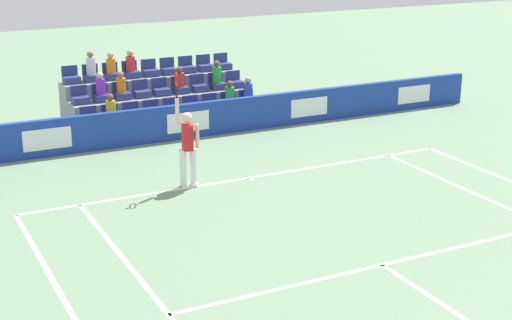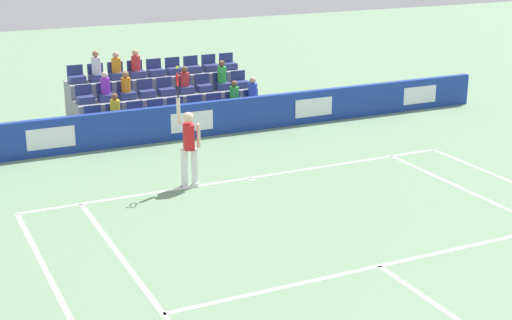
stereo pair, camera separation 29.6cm
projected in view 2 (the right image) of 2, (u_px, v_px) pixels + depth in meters
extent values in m
cube|color=white|center=(250.00, 178.00, 18.83)|extent=(10.97, 0.10, 0.01)
cube|color=white|center=(379.00, 266.00, 14.10)|extent=(8.23, 0.10, 0.01)
cube|color=white|center=(252.00, 179.00, 18.74)|extent=(0.10, 0.20, 0.01)
cube|color=#193899|center=(191.00, 121.00, 22.09)|extent=(19.73, 0.20, 0.99)
cube|color=white|center=(420.00, 95.00, 25.25)|extent=(1.26, 0.01, 0.56)
cube|color=white|center=(314.00, 107.00, 23.62)|extent=(1.26, 0.01, 0.56)
cube|color=white|center=(192.00, 122.00, 22.00)|extent=(1.26, 0.01, 0.56)
cube|color=white|center=(51.00, 138.00, 20.37)|extent=(1.26, 0.01, 0.56)
cylinder|color=white|center=(195.00, 167.00, 18.18)|extent=(0.16, 0.16, 0.90)
cylinder|color=white|center=(184.00, 168.00, 18.12)|extent=(0.16, 0.16, 0.90)
cube|color=white|center=(195.00, 184.00, 18.30)|extent=(0.17, 0.28, 0.08)
cube|color=white|center=(185.00, 185.00, 18.25)|extent=(0.17, 0.28, 0.08)
cube|color=red|center=(189.00, 137.00, 17.92)|extent=(0.29, 0.40, 0.60)
sphere|color=beige|center=(188.00, 117.00, 17.79)|extent=(0.24, 0.24, 0.24)
cylinder|color=beige|center=(178.00, 111.00, 17.69)|extent=(0.09, 0.09, 0.62)
cylinder|color=beige|center=(199.00, 136.00, 17.92)|extent=(0.09, 0.09, 0.56)
cylinder|color=black|center=(178.00, 92.00, 17.56)|extent=(0.04, 0.04, 0.28)
torus|color=red|center=(177.00, 80.00, 17.47)|extent=(0.10, 0.31, 0.31)
sphere|color=#D1E533|center=(177.00, 67.00, 17.39)|extent=(0.07, 0.07, 0.07)
cube|color=gray|center=(178.00, 122.00, 23.11)|extent=(5.58, 0.95, 0.42)
cube|color=navy|center=(253.00, 103.00, 24.03)|extent=(0.48, 0.44, 0.20)
cube|color=navy|center=(251.00, 94.00, 24.13)|extent=(0.48, 0.04, 0.30)
cube|color=navy|center=(235.00, 105.00, 23.78)|extent=(0.48, 0.44, 0.20)
cube|color=navy|center=(232.00, 96.00, 23.88)|extent=(0.48, 0.04, 0.30)
cube|color=navy|center=(216.00, 107.00, 23.52)|extent=(0.48, 0.44, 0.20)
cube|color=navy|center=(214.00, 98.00, 23.62)|extent=(0.48, 0.04, 0.30)
cube|color=navy|center=(197.00, 109.00, 23.27)|extent=(0.48, 0.44, 0.20)
cube|color=navy|center=(195.00, 100.00, 23.36)|extent=(0.48, 0.04, 0.30)
cube|color=navy|center=(178.00, 112.00, 23.01)|extent=(0.48, 0.44, 0.20)
cube|color=navy|center=(175.00, 102.00, 23.11)|extent=(0.48, 0.04, 0.30)
cube|color=navy|center=(158.00, 114.00, 22.76)|extent=(0.48, 0.44, 0.20)
cube|color=navy|center=(155.00, 104.00, 22.85)|extent=(0.48, 0.04, 0.30)
cube|color=navy|center=(137.00, 116.00, 22.50)|extent=(0.48, 0.44, 0.20)
cube|color=navy|center=(135.00, 106.00, 22.60)|extent=(0.48, 0.04, 0.30)
cube|color=navy|center=(116.00, 118.00, 22.25)|extent=(0.48, 0.44, 0.20)
cube|color=navy|center=(114.00, 108.00, 22.34)|extent=(0.48, 0.04, 0.30)
cube|color=navy|center=(95.00, 121.00, 21.99)|extent=(0.48, 0.44, 0.20)
cube|color=navy|center=(92.00, 111.00, 22.09)|extent=(0.48, 0.04, 0.30)
cube|color=gray|center=(167.00, 108.00, 23.86)|extent=(5.58, 0.95, 0.84)
cube|color=navy|center=(241.00, 84.00, 24.72)|extent=(0.48, 0.44, 0.20)
cube|color=navy|center=(238.00, 75.00, 24.82)|extent=(0.48, 0.04, 0.30)
cube|color=navy|center=(223.00, 86.00, 24.47)|extent=(0.48, 0.44, 0.20)
cube|color=navy|center=(220.00, 77.00, 24.57)|extent=(0.48, 0.04, 0.30)
cube|color=navy|center=(204.00, 88.00, 24.21)|extent=(0.48, 0.44, 0.20)
cube|color=navy|center=(202.00, 79.00, 24.31)|extent=(0.48, 0.04, 0.30)
cube|color=navy|center=(186.00, 90.00, 23.96)|extent=(0.48, 0.44, 0.20)
cube|color=navy|center=(183.00, 80.00, 24.06)|extent=(0.48, 0.04, 0.30)
cube|color=navy|center=(166.00, 91.00, 23.70)|extent=(0.48, 0.44, 0.20)
cube|color=navy|center=(164.00, 82.00, 23.80)|extent=(0.48, 0.04, 0.30)
cube|color=navy|center=(147.00, 93.00, 23.45)|extent=(0.48, 0.44, 0.20)
cube|color=navy|center=(144.00, 84.00, 23.54)|extent=(0.48, 0.04, 0.30)
cube|color=navy|center=(127.00, 95.00, 23.19)|extent=(0.48, 0.44, 0.20)
cube|color=navy|center=(125.00, 86.00, 23.29)|extent=(0.48, 0.04, 0.30)
cube|color=navy|center=(106.00, 97.00, 22.94)|extent=(0.48, 0.44, 0.20)
cube|color=navy|center=(104.00, 88.00, 23.03)|extent=(0.48, 0.04, 0.30)
cube|color=navy|center=(86.00, 99.00, 22.68)|extent=(0.48, 0.44, 0.20)
cube|color=navy|center=(83.00, 90.00, 22.78)|extent=(0.48, 0.04, 0.30)
cube|color=gray|center=(157.00, 95.00, 24.61)|extent=(5.58, 0.95, 1.26)
cube|color=navy|center=(228.00, 66.00, 25.42)|extent=(0.48, 0.44, 0.20)
cube|color=navy|center=(226.00, 57.00, 25.51)|extent=(0.48, 0.04, 0.30)
cube|color=navy|center=(211.00, 68.00, 25.16)|extent=(0.48, 0.44, 0.20)
cube|color=navy|center=(208.00, 59.00, 25.26)|extent=(0.48, 0.04, 0.30)
cube|color=navy|center=(193.00, 69.00, 24.90)|extent=(0.48, 0.44, 0.20)
cube|color=navy|center=(190.00, 60.00, 25.00)|extent=(0.48, 0.04, 0.30)
cube|color=navy|center=(175.00, 71.00, 24.65)|extent=(0.48, 0.44, 0.20)
cube|color=navy|center=(172.00, 62.00, 24.75)|extent=(0.48, 0.04, 0.30)
cube|color=navy|center=(156.00, 72.00, 24.39)|extent=(0.48, 0.44, 0.20)
cube|color=navy|center=(153.00, 63.00, 24.49)|extent=(0.48, 0.04, 0.30)
cube|color=navy|center=(137.00, 74.00, 24.14)|extent=(0.48, 0.44, 0.20)
cube|color=navy|center=(134.00, 65.00, 24.24)|extent=(0.48, 0.04, 0.30)
cube|color=navy|center=(117.00, 76.00, 23.88)|extent=(0.48, 0.44, 0.20)
cube|color=navy|center=(115.00, 67.00, 23.98)|extent=(0.48, 0.04, 0.30)
cube|color=navy|center=(97.00, 77.00, 23.63)|extent=(0.48, 0.44, 0.20)
cube|color=navy|center=(95.00, 68.00, 23.73)|extent=(0.48, 0.04, 0.30)
cube|color=navy|center=(77.00, 79.00, 23.37)|extent=(0.48, 0.44, 0.20)
cube|color=navy|center=(75.00, 70.00, 23.47)|extent=(0.48, 0.04, 0.30)
cylinder|color=blue|center=(253.00, 92.00, 23.97)|extent=(0.28, 0.28, 0.51)
sphere|color=#D3A884|center=(253.00, 80.00, 23.86)|extent=(0.20, 0.20, 0.20)
cylinder|color=red|center=(185.00, 79.00, 23.91)|extent=(0.28, 0.28, 0.42)
sphere|color=brown|center=(184.00, 69.00, 23.81)|extent=(0.20, 0.20, 0.20)
cylinder|color=yellow|center=(115.00, 107.00, 22.20)|extent=(0.28, 0.28, 0.43)
sphere|color=brown|center=(114.00, 97.00, 22.10)|extent=(0.20, 0.20, 0.20)
cylinder|color=orange|center=(126.00, 85.00, 23.14)|extent=(0.28, 0.28, 0.42)
sphere|color=#9E7251|center=(125.00, 74.00, 23.05)|extent=(0.20, 0.20, 0.20)
cylinder|color=purple|center=(105.00, 86.00, 22.88)|extent=(0.28, 0.28, 0.46)
sphere|color=beige|center=(105.00, 75.00, 22.78)|extent=(0.20, 0.20, 0.20)
cylinder|color=green|center=(222.00, 75.00, 24.41)|extent=(0.28, 0.28, 0.50)
sphere|color=brown|center=(222.00, 63.00, 24.30)|extent=(0.20, 0.20, 0.20)
cylinder|color=green|center=(234.00, 94.00, 23.72)|extent=(0.28, 0.28, 0.46)
sphere|color=brown|center=(234.00, 84.00, 23.62)|extent=(0.20, 0.20, 0.20)
cylinder|color=red|center=(136.00, 63.00, 24.08)|extent=(0.28, 0.28, 0.46)
sphere|color=#D3A884|center=(135.00, 53.00, 23.98)|extent=(0.20, 0.20, 0.20)
cylinder|color=orange|center=(116.00, 65.00, 23.83)|extent=(0.28, 0.28, 0.44)
sphere|color=#D3A884|center=(116.00, 55.00, 23.73)|extent=(0.20, 0.20, 0.20)
cylinder|color=white|center=(96.00, 66.00, 23.56)|extent=(0.28, 0.28, 0.51)
sphere|color=#9E7251|center=(95.00, 54.00, 23.46)|extent=(0.20, 0.20, 0.20)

